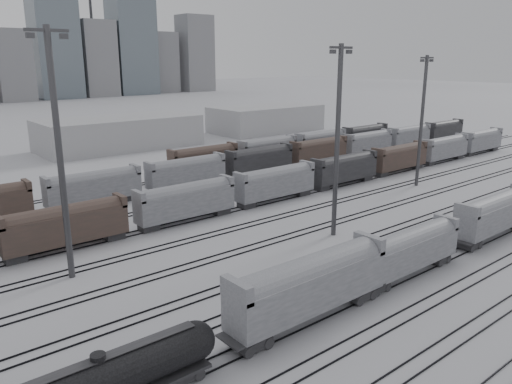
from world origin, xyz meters
TOP-DOWN VIEW (x-y plane):
  - ground at (0.00, 0.00)m, footprint 900.00×900.00m
  - tracks at (0.00, 17.50)m, footprint 220.00×71.50m
  - tank_car_b at (-34.57, 1.00)m, footprint 17.39×2.90m
  - hopper_car_a at (-15.47, 1.00)m, footprint 16.82×3.34m
  - hopper_car_b at (-0.38, 1.00)m, footprint 14.31×2.84m
  - hopper_car_c at (18.50, 1.00)m, footprint 15.62×3.10m
  - light_mast_b at (-28.45, 23.66)m, footprint 4.11×0.66m
  - light_mast_c at (3.12, 14.84)m, footprint 3.90×0.62m
  - light_mast_d at (34.97, 23.17)m, footprint 3.72×0.59m
  - bg_string_near at (8.00, 32.00)m, footprint 151.00×3.00m
  - bg_string_mid at (18.00, 48.00)m, footprint 151.00×3.00m
  - bg_string_far at (35.50, 56.00)m, footprint 66.00×3.00m
  - warehouse_mid at (10.00, 95.00)m, footprint 40.00×18.00m
  - warehouse_right at (60.00, 95.00)m, footprint 35.00×18.00m
  - crane_right at (91.26, 305.00)m, footprint 42.00×1.80m

SIDE VIEW (x-z plane):
  - ground at x=0.00m, z-range 0.00..0.00m
  - tracks at x=0.00m, z-range 0.00..0.16m
  - tank_car_b at x=-34.57m, z-range 0.34..4.64m
  - bg_string_far at x=35.50m, z-range 0.00..5.60m
  - bg_string_near at x=8.00m, z-range 0.00..5.60m
  - bg_string_mid at x=18.00m, z-range 0.00..5.60m
  - hopper_car_b at x=-0.38m, z-range 0.60..5.72m
  - hopper_car_c at x=18.50m, z-range 0.66..6.25m
  - hopper_car_a at x=-15.47m, z-range 0.71..6.72m
  - warehouse_mid at x=10.00m, z-range 0.00..8.00m
  - warehouse_right at x=60.00m, z-range 0.00..8.00m
  - light_mast_d at x=34.97m, z-range 0.71..23.93m
  - light_mast_c at x=3.12m, z-range 0.74..25.14m
  - light_mast_b at x=-28.45m, z-range 0.78..26.50m
  - crane_right at x=91.26m, z-range 7.39..107.39m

